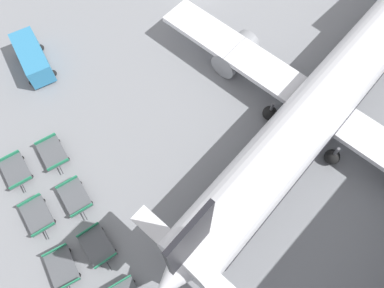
{
  "coord_description": "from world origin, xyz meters",
  "views": [
    {
      "loc": [
        21.12,
        -23.0,
        27.59
      ],
      "look_at": [
        12.63,
        -14.1,
        2.25
      ],
      "focal_mm": 35.0,
      "sensor_mm": 36.0,
      "label": 1
    }
  ],
  "objects_px": {
    "service_van": "(33,58)",
    "baggage_dolly_row_mid_a_col_c": "(97,246)",
    "baggage_dolly_row_mid_a_col_a": "(53,153)",
    "airplane": "(330,94)",
    "baggage_dolly_row_near_col_c": "(62,268)",
    "baggage_dolly_row_near_col_a": "(16,171)",
    "baggage_dolly_row_mid_a_col_b": "(75,197)",
    "baggage_dolly_row_near_col_b": "(37,216)"
  },
  "relations": [
    {
      "from": "baggage_dolly_row_near_col_b",
      "to": "baggage_dolly_row_mid_a_col_b",
      "type": "bearing_deg",
      "value": 72.49
    },
    {
      "from": "service_van",
      "to": "baggage_dolly_row_near_col_a",
      "type": "height_order",
      "value": "service_van"
    },
    {
      "from": "baggage_dolly_row_near_col_c",
      "to": "baggage_dolly_row_near_col_a",
      "type": "bearing_deg",
      "value": 166.71
    },
    {
      "from": "airplane",
      "to": "baggage_dolly_row_near_col_c",
      "type": "height_order",
      "value": "airplane"
    },
    {
      "from": "airplane",
      "to": "baggage_dolly_row_near_col_c",
      "type": "bearing_deg",
      "value": -103.81
    },
    {
      "from": "baggage_dolly_row_near_col_b",
      "to": "airplane",
      "type": "bearing_deg",
      "value": 65.63
    },
    {
      "from": "airplane",
      "to": "baggage_dolly_row_mid_a_col_b",
      "type": "distance_m",
      "value": 21.17
    },
    {
      "from": "service_van",
      "to": "baggage_dolly_row_mid_a_col_c",
      "type": "xyz_separation_m",
      "value": [
        16.45,
        -6.64,
        -0.74
      ]
    },
    {
      "from": "baggage_dolly_row_near_col_a",
      "to": "baggage_dolly_row_near_col_b",
      "type": "distance_m",
      "value": 4.26
    },
    {
      "from": "airplane",
      "to": "baggage_dolly_row_mid_a_col_a",
      "type": "height_order",
      "value": "airplane"
    },
    {
      "from": "baggage_dolly_row_near_col_b",
      "to": "baggage_dolly_row_mid_a_col_c",
      "type": "relative_size",
      "value": 1.0
    },
    {
      "from": "baggage_dolly_row_mid_a_col_a",
      "to": "baggage_dolly_row_mid_a_col_c",
      "type": "relative_size",
      "value": 1.0
    },
    {
      "from": "baggage_dolly_row_mid_a_col_b",
      "to": "baggage_dolly_row_mid_a_col_a",
      "type": "bearing_deg",
      "value": 165.64
    },
    {
      "from": "airplane",
      "to": "baggage_dolly_row_near_col_a",
      "type": "height_order",
      "value": "airplane"
    },
    {
      "from": "service_van",
      "to": "baggage_dolly_row_mid_a_col_b",
      "type": "relative_size",
      "value": 1.56
    },
    {
      "from": "airplane",
      "to": "baggage_dolly_row_near_col_a",
      "type": "relative_size",
      "value": 11.41
    },
    {
      "from": "baggage_dolly_row_near_col_a",
      "to": "baggage_dolly_row_near_col_b",
      "type": "bearing_deg",
      "value": -13.13
    },
    {
      "from": "baggage_dolly_row_mid_a_col_b",
      "to": "baggage_dolly_row_mid_a_col_c",
      "type": "height_order",
      "value": "same"
    },
    {
      "from": "baggage_dolly_row_near_col_a",
      "to": "service_van",
      "type": "bearing_deg",
      "value": 135.42
    },
    {
      "from": "airplane",
      "to": "baggage_dolly_row_mid_a_col_a",
      "type": "relative_size",
      "value": 11.41
    },
    {
      "from": "baggage_dolly_row_near_col_a",
      "to": "baggage_dolly_row_near_col_c",
      "type": "distance_m",
      "value": 8.65
    },
    {
      "from": "airplane",
      "to": "service_van",
      "type": "height_order",
      "value": "airplane"
    },
    {
      "from": "baggage_dolly_row_near_col_a",
      "to": "baggage_dolly_row_mid_a_col_c",
      "type": "distance_m",
      "value": 9.06
    },
    {
      "from": "baggage_dolly_row_near_col_b",
      "to": "baggage_dolly_row_near_col_a",
      "type": "bearing_deg",
      "value": 166.87
    },
    {
      "from": "baggage_dolly_row_near_col_c",
      "to": "baggage_dolly_row_mid_a_col_b",
      "type": "height_order",
      "value": "same"
    },
    {
      "from": "baggage_dolly_row_near_col_a",
      "to": "baggage_dolly_row_mid_a_col_a",
      "type": "xyz_separation_m",
      "value": [
        0.86,
        2.92,
        0.0
      ]
    },
    {
      "from": "service_van",
      "to": "baggage_dolly_row_mid_a_col_b",
      "type": "xyz_separation_m",
      "value": [
        12.45,
        -5.47,
        -0.74
      ]
    },
    {
      "from": "baggage_dolly_row_near_col_b",
      "to": "baggage_dolly_row_mid_a_col_c",
      "type": "xyz_separation_m",
      "value": [
        4.89,
        1.64,
        0.0
      ]
    },
    {
      "from": "baggage_dolly_row_near_col_b",
      "to": "baggage_dolly_row_mid_a_col_b",
      "type": "relative_size",
      "value": 1.0
    },
    {
      "from": "baggage_dolly_row_mid_a_col_b",
      "to": "baggage_dolly_row_near_col_c",
      "type": "bearing_deg",
      "value": -48.6
    },
    {
      "from": "baggage_dolly_row_near_col_c",
      "to": "baggage_dolly_row_mid_a_col_c",
      "type": "distance_m",
      "value": 2.73
    },
    {
      "from": "baggage_dolly_row_near_col_b",
      "to": "baggage_dolly_row_near_col_c",
      "type": "bearing_deg",
      "value": -13.46
    },
    {
      "from": "baggage_dolly_row_mid_a_col_a",
      "to": "baggage_dolly_row_mid_a_col_b",
      "type": "bearing_deg",
      "value": -14.36
    },
    {
      "from": "airplane",
      "to": "baggage_dolly_row_mid_a_col_b",
      "type": "relative_size",
      "value": 11.42
    },
    {
      "from": "service_van",
      "to": "baggage_dolly_row_near_col_b",
      "type": "xyz_separation_m",
      "value": [
        11.57,
        -8.28,
        -0.74
      ]
    },
    {
      "from": "baggage_dolly_row_near_col_b",
      "to": "baggage_dolly_row_mid_a_col_b",
      "type": "height_order",
      "value": "same"
    },
    {
      "from": "baggage_dolly_row_near_col_b",
      "to": "baggage_dolly_row_near_col_c",
      "type": "distance_m",
      "value": 4.39
    },
    {
      "from": "baggage_dolly_row_mid_a_col_a",
      "to": "baggage_dolly_row_mid_a_col_c",
      "type": "xyz_separation_m",
      "value": [
        8.17,
        -2.24,
        0.0
      ]
    },
    {
      "from": "airplane",
      "to": "baggage_dolly_row_mid_a_col_a",
      "type": "xyz_separation_m",
      "value": [
        -13.17,
        -17.93,
        -2.52
      ]
    },
    {
      "from": "baggage_dolly_row_near_col_a",
      "to": "baggage_dolly_row_mid_a_col_c",
      "type": "height_order",
      "value": "same"
    },
    {
      "from": "baggage_dolly_row_mid_a_col_a",
      "to": "baggage_dolly_row_mid_a_col_c",
      "type": "height_order",
      "value": "same"
    },
    {
      "from": "airplane",
      "to": "service_van",
      "type": "distance_m",
      "value": 25.42
    }
  ]
}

